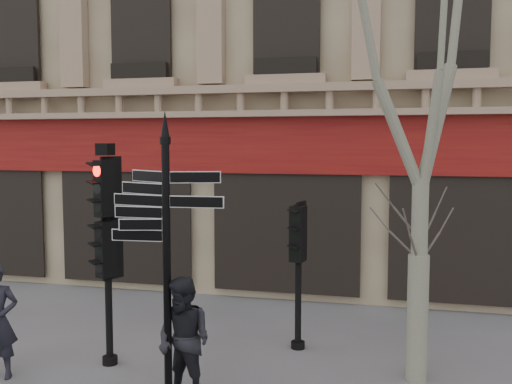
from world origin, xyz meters
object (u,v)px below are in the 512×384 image
at_px(traffic_signal_main, 107,226).
at_px(fingerpost, 166,208).
at_px(plane_tree, 425,29).
at_px(traffic_signal_secondary, 298,249).
at_px(pedestrian_b, 184,340).

bearing_deg(traffic_signal_main, fingerpost, -10.67).
distance_m(traffic_signal_main, plane_tree, 5.77).
relative_size(fingerpost, traffic_signal_main, 1.12).
height_order(fingerpost, traffic_signal_secondary, fingerpost).
xyz_separation_m(traffic_signal_main, pedestrian_b, (1.69, -0.98, -1.41)).
bearing_deg(traffic_signal_secondary, fingerpost, -109.52).
height_order(fingerpost, pedestrian_b, fingerpost).
relative_size(plane_tree, pedestrian_b, 4.27).
bearing_deg(plane_tree, fingerpost, -155.54).
xyz_separation_m(traffic_signal_secondary, pedestrian_b, (-1.21, -2.44, -0.90)).
height_order(fingerpost, plane_tree, plane_tree).
relative_size(traffic_signal_main, plane_tree, 0.48).
relative_size(traffic_signal_main, pedestrian_b, 2.06).
distance_m(fingerpost, traffic_signal_main, 1.82).
bearing_deg(fingerpost, traffic_signal_main, 151.12).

